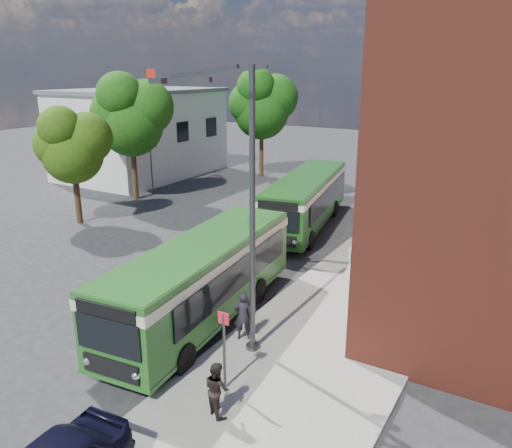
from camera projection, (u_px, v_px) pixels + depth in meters
The scene contains 14 objects.
ground at pixel (169, 295), 20.50m from camera, with size 120.00×120.00×0.00m, color #272729.
pavement at pixel (393, 263), 23.65m from camera, with size 6.00×48.00×0.15m, color gray.
kerb_line at pixel (333, 253), 25.15m from camera, with size 0.12×48.00×0.01m, color beige.
white_building at pixel (141, 132), 42.96m from camera, with size 9.40×13.40×7.30m.
flagpole at pixel (149, 127), 35.78m from camera, with size 0.95×0.10×9.00m.
street_lamp at pixel (242, 210), 15.08m from camera, with size 2.96×2.38×9.00m.
bus_stop_sign at pixel (224, 346), 13.88m from camera, with size 0.35×0.08×2.52m.
bus_front at pixel (203, 274), 17.89m from camera, with size 3.56×10.35×3.02m.
bus_rear at pixel (306, 196), 28.87m from camera, with size 4.62×11.46×3.02m.
pedestrian_a at pixel (243, 316), 16.64m from camera, with size 0.62×0.41×1.70m, color black.
pedestrian_b at pixel (217, 389), 12.97m from camera, with size 0.74×0.58×1.53m, color black.
tree_left at pixel (72, 145), 28.68m from camera, with size 4.13×3.92×6.97m.
tree_mid at pixel (130, 114), 33.82m from camera, with size 5.20×4.95×8.79m.
tree_right at pixel (262, 103), 41.47m from camera, with size 5.37×5.11×9.07m.
Camera 1 is at (12.60, -14.29, 8.86)m, focal length 35.00 mm.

